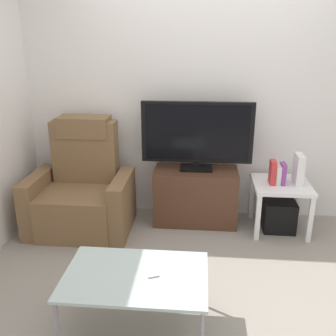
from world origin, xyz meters
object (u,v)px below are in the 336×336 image
book_middle (278,175)px  cell_phone (151,270)px  tv_stand (195,196)px  coffee_table (136,278)px  recliner_armchair (82,192)px  game_console (299,169)px  book_rightmost (283,174)px  side_table (281,191)px  book_leftmost (273,172)px  television (197,134)px  subwoofer_box (278,215)px

book_middle → cell_phone: 1.77m
tv_stand → coffee_table: bearing=-102.2°
recliner_armchair → game_console: 2.11m
tv_stand → book_rightmost: 0.89m
tv_stand → side_table: tv_stand is taller
game_console → recliner_armchair: bearing=-176.7°
recliner_armchair → game_console: bearing=-2.2°
side_table → tv_stand: bearing=173.4°
book_rightmost → book_leftmost: bearing=180.0°
book_middle → cell_phone: bearing=-126.0°
tv_stand → television: size_ratio=0.76×
book_rightmost → game_console: size_ratio=0.72×
recliner_armchair → book_leftmost: recliner_armchair is taller
tv_stand → recliner_armchair: recliner_armchair is taller
cell_phone → tv_stand: bearing=58.6°
tv_stand → book_leftmost: size_ratio=3.65×
side_table → book_leftmost: size_ratio=2.37×
book_leftmost → coffee_table: 1.83m
coffee_table → cell_phone: 0.11m
television → side_table: television is taller
side_table → subwoofer_box: 0.26m
tv_stand → coffee_table: tv_stand is taller
subwoofer_box → cell_phone: (-1.08, -1.44, 0.27)m
recliner_armchair → book_middle: size_ratio=6.04×
book_leftmost → game_console: game_console is taller
television → subwoofer_box: television is taller
recliner_armchair → television: bearing=5.8°
recliner_armchair → cell_phone: bearing=-62.5°
book_middle → book_rightmost: 0.05m
television → game_console: television is taller
book_leftmost → game_console: 0.25m
subwoofer_box → book_middle: (-0.05, -0.02, 0.43)m
side_table → subwoofer_box: side_table is taller
recliner_armchair → book_rightmost: size_ratio=5.27×
recliner_armchair → cell_phone: recliner_armchair is taller
coffee_table → cell_phone: (0.09, 0.05, 0.03)m
recliner_armchair → subwoofer_box: 1.96m
book_middle → coffee_table: 1.86m
subwoofer_box → game_console: (0.15, 0.01, 0.48)m
subwoofer_box → game_console: 0.50m
side_table → book_middle: 0.18m
recliner_armchair → book_rightmost: bearing=-2.8°
coffee_table → cell_phone: size_ratio=6.00×
book_leftmost → book_rightmost: 0.10m
coffee_table → recliner_armchair: bearing=119.4°
book_rightmost → game_console: 0.16m
television → side_table: (0.83, -0.11, -0.51)m
television → book_rightmost: bearing=-9.2°
side_table → book_middle: bearing=-157.0°
tv_stand → book_rightmost: size_ratio=4.06×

